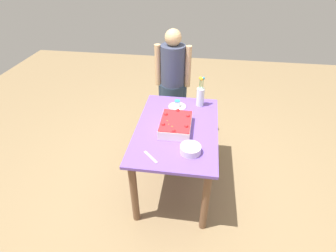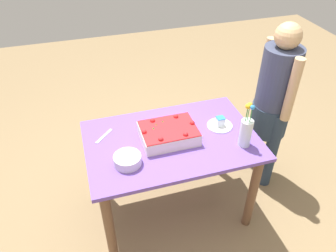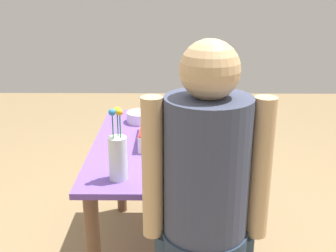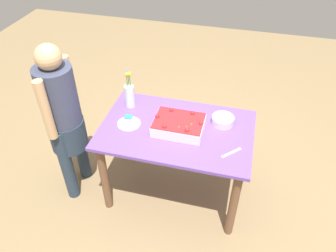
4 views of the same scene
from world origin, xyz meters
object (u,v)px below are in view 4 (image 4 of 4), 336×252
object	(u,v)px
fruit_bowl	(223,120)
flower_vase	(129,94)
serving_plate_with_slice	(129,122)
cake_knife	(231,153)
sheet_cake	(179,125)
person_standing	(63,116)

from	to	relation	value
fruit_bowl	flower_vase	bearing A→B (deg)	176.84
serving_plate_with_slice	cake_knife	xyz separation A→B (m)	(0.87, -0.13, -0.02)
flower_vase	fruit_bowl	world-z (taller)	flower_vase
sheet_cake	fruit_bowl	bearing A→B (deg)	26.92
cake_knife	fruit_bowl	distance (m)	0.36
fruit_bowl	person_standing	bearing A→B (deg)	-165.85
sheet_cake	flower_vase	bearing A→B (deg)	156.35
sheet_cake	flower_vase	size ratio (longest dim) A/B	1.16
sheet_cake	serving_plate_with_slice	world-z (taller)	sheet_cake
fruit_bowl	person_standing	size ratio (longest dim) A/B	0.12
sheet_cake	flower_vase	xyz separation A→B (m)	(-0.50, 0.22, 0.07)
flower_vase	sheet_cake	bearing A→B (deg)	-23.65
cake_knife	fruit_bowl	world-z (taller)	fruit_bowl
serving_plate_with_slice	flower_vase	distance (m)	0.28
serving_plate_with_slice	flower_vase	bearing A→B (deg)	106.83
sheet_cake	cake_knife	world-z (taller)	sheet_cake
sheet_cake	serving_plate_with_slice	bearing A→B (deg)	-175.61
flower_vase	fruit_bowl	size ratio (longest dim) A/B	1.88
cake_knife	person_standing	distance (m)	1.40
serving_plate_with_slice	person_standing	xyz separation A→B (m)	(-0.53, -0.12, 0.06)
sheet_cake	fruit_bowl	size ratio (longest dim) A/B	2.18
flower_vase	person_standing	size ratio (longest dim) A/B	0.23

